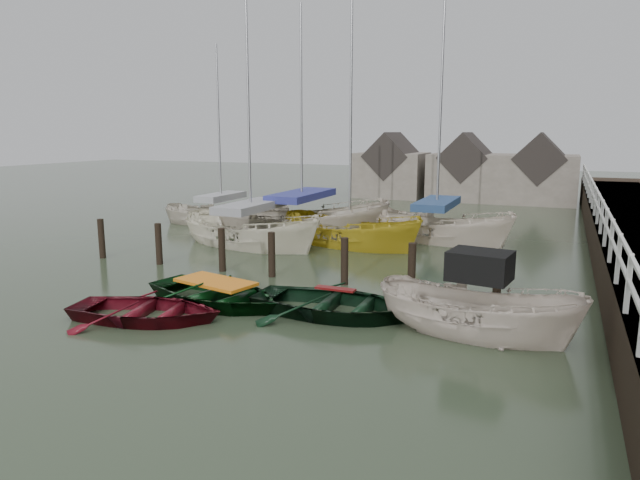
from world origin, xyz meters
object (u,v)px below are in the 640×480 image
at_px(rowboat_red, 147,320).
at_px(motorboat, 475,331).
at_px(sailboat_b, 302,234).
at_px(sailboat_d, 436,239).
at_px(sailboat_a, 252,244).
at_px(sailboat_e, 222,221).
at_px(sailboat_c, 350,244).
at_px(rowboat_green, 216,304).
at_px(rowboat_dkgreen, 335,315).

xyz_separation_m(rowboat_red, motorboat, (7.36, 2.06, 0.09)).
relative_size(sailboat_b, sailboat_d, 0.89).
bearing_deg(sailboat_a, sailboat_e, 57.20).
bearing_deg(sailboat_a, sailboat_c, -51.17).
height_order(rowboat_green, sailboat_e, sailboat_e).
bearing_deg(sailboat_b, rowboat_red, 168.55).
height_order(rowboat_dkgreen, sailboat_b, sailboat_b).
bearing_deg(sailboat_b, motorboat, -156.24).
bearing_deg(rowboat_red, sailboat_d, -30.24).
xyz_separation_m(sailboat_a, sailboat_e, (-4.18, 4.36, 0.00)).
xyz_separation_m(rowboat_dkgreen, sailboat_b, (-5.39, 9.69, 0.06)).
distance_m(rowboat_red, motorboat, 7.64).
relative_size(rowboat_red, sailboat_b, 0.34).
bearing_deg(sailboat_c, rowboat_green, -166.56).
bearing_deg(motorboat, rowboat_green, 100.89).
bearing_deg(sailboat_c, sailboat_e, 87.06).
height_order(sailboat_a, sailboat_c, sailboat_c).
bearing_deg(rowboat_dkgreen, sailboat_b, 27.82).
distance_m(rowboat_red, rowboat_green, 1.92).
height_order(sailboat_a, sailboat_b, sailboat_a).
distance_m(sailboat_a, sailboat_e, 6.04).
height_order(rowboat_red, sailboat_d, sailboat_d).
distance_m(rowboat_dkgreen, sailboat_c, 8.95).
distance_m(sailboat_a, sailboat_d, 7.59).
distance_m(sailboat_b, sailboat_d, 5.71).
relative_size(rowboat_green, sailboat_c, 0.36).
xyz_separation_m(rowboat_red, rowboat_green, (0.80, 1.75, 0.00)).
distance_m(rowboat_dkgreen, motorboat, 3.36).
relative_size(rowboat_dkgreen, sailboat_d, 0.34).
bearing_deg(sailboat_d, sailboat_e, 102.20).
height_order(motorboat, sailboat_b, sailboat_b).
xyz_separation_m(rowboat_red, sailboat_d, (4.21, 12.89, 0.06)).
xyz_separation_m(rowboat_green, sailboat_e, (-7.25, 11.56, 0.06)).
distance_m(rowboat_red, sailboat_d, 13.56).
height_order(rowboat_red, sailboat_b, sailboat_b).
height_order(rowboat_dkgreen, sailboat_a, sailboat_a).
height_order(sailboat_d, sailboat_e, sailboat_d).
distance_m(sailboat_b, sailboat_e, 5.28).
xyz_separation_m(sailboat_a, sailboat_c, (3.52, 1.67, -0.05)).
distance_m(sailboat_a, sailboat_b, 2.98).
xyz_separation_m(rowboat_green, rowboat_dkgreen, (3.20, 0.35, 0.00)).
distance_m(rowboat_green, rowboat_dkgreen, 3.22).
bearing_deg(rowboat_green, rowboat_dkgreen, -71.09).
height_order(rowboat_red, rowboat_dkgreen, rowboat_dkgreen).
height_order(sailboat_b, sailboat_d, sailboat_d).
bearing_deg(sailboat_b, sailboat_d, -97.10).
relative_size(rowboat_green, sailboat_e, 0.43).
bearing_deg(sailboat_e, rowboat_green, -171.03).
height_order(rowboat_red, sailboat_a, sailboat_a).
distance_m(rowboat_green, sailboat_c, 8.88).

